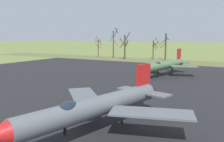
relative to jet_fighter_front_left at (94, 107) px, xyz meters
name	(u,v)px	position (x,y,z in m)	size (l,w,h in m)	color
asphalt_apron	(105,89)	(-7.07, 13.19, -2.06)	(74.84, 63.30, 0.05)	black
grass_verge_strip	(177,62)	(-7.07, 50.84, -2.05)	(134.84, 12.00, 0.06)	brown
jet_fighter_front_left	(94,107)	(0.00, 0.00, 0.00)	(12.19, 14.65, 4.56)	#565B60
jet_fighter_front_right	(164,65)	(-3.16, 26.67, -0.11)	(10.30, 14.16, 4.63)	#4C6B47
info_placard_front_right	(143,78)	(-4.34, 19.79, -1.40)	(0.66, 0.34, 1.07)	black
bare_tree_far_left	(98,47)	(-33.98, 53.53, 1.47)	(3.03, 2.93, 6.98)	brown
bare_tree_left_of_center	(114,42)	(-28.20, 53.75, 2.91)	(2.54, 2.38, 9.69)	#42382D
bare_tree_center	(125,46)	(-22.77, 50.85, 2.02)	(3.11, 3.14, 8.36)	#42382D
bare_tree_right_of_center	(154,48)	(-15.29, 55.66, 1.27)	(2.30, 2.92, 6.84)	brown
bare_tree_far_right	(165,46)	(-11.44, 54.65, 2.01)	(3.06, 3.04, 7.84)	#42382D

